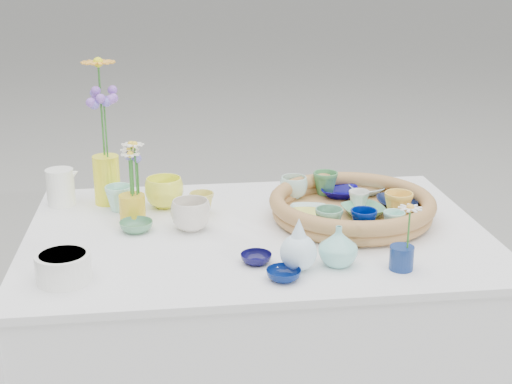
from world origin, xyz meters
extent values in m
imported|color=#04006C|center=(0.28, 0.20, 0.80)|extent=(0.14, 0.14, 0.03)
imported|color=black|center=(0.42, 0.08, 0.80)|extent=(0.13, 0.13, 0.03)
imported|color=#F0BB47|center=(0.40, 0.00, 0.82)|extent=(0.09, 0.09, 0.08)
imported|color=#5AA67D|center=(0.31, 0.03, 0.80)|extent=(0.14, 0.14, 0.03)
imported|color=#619C79|center=(0.18, -0.09, 0.82)|extent=(0.08, 0.08, 0.07)
imported|color=#AFD3C8|center=(0.15, 0.03, 0.80)|extent=(0.13, 0.13, 0.03)
imported|color=silver|center=(0.14, 0.21, 0.82)|extent=(0.11, 0.11, 0.07)
imported|color=silver|center=(0.31, 0.08, 0.81)|extent=(0.06, 0.06, 0.06)
imported|color=#B0E0FC|center=(0.37, 0.22, 0.80)|extent=(0.13, 0.13, 0.02)
imported|color=#001469|center=(0.27, -0.10, 0.82)|extent=(0.08, 0.08, 0.07)
imported|color=#D5D54E|center=(0.14, 0.01, 0.80)|extent=(0.12, 0.12, 0.03)
imported|color=#9EE2CD|center=(0.36, -0.10, 0.81)|extent=(0.07, 0.07, 0.06)
imported|color=#42874C|center=(0.24, 0.23, 0.82)|extent=(0.09, 0.09, 0.07)
imported|color=#F9FF42|center=(-0.25, 0.23, 0.81)|extent=(0.14, 0.14, 0.09)
imported|color=#D5C757|center=(-0.14, 0.15, 0.80)|extent=(0.09, 0.09, 0.07)
imported|color=#508A62|center=(-0.33, 0.03, 0.78)|extent=(0.10, 0.10, 0.03)
imported|color=beige|center=(-0.18, 0.03, 0.81)|extent=(0.14, 0.14, 0.09)
imported|color=#0D0B3C|center=(-0.03, -0.22, 0.78)|extent=(0.09, 0.09, 0.02)
imported|color=#A6EDD2|center=(-0.38, 0.21, 0.80)|extent=(0.10, 0.10, 0.08)
imported|color=#061854|center=(0.02, -0.32, 0.78)|extent=(0.10, 0.10, 0.03)
imported|color=#85D0C5|center=(0.17, -0.25, 0.82)|extent=(0.13, 0.13, 0.10)
cylinder|color=navy|center=(0.31, -0.29, 0.79)|extent=(0.07, 0.07, 0.06)
cylinder|color=#FFF725|center=(-0.42, 0.28, 0.84)|extent=(0.10, 0.10, 0.15)
cylinder|color=gold|center=(-0.34, 0.11, 0.80)|extent=(0.09, 0.09, 0.08)
camera|label=1|loc=(-0.23, -1.82, 1.49)|focal=50.00mm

